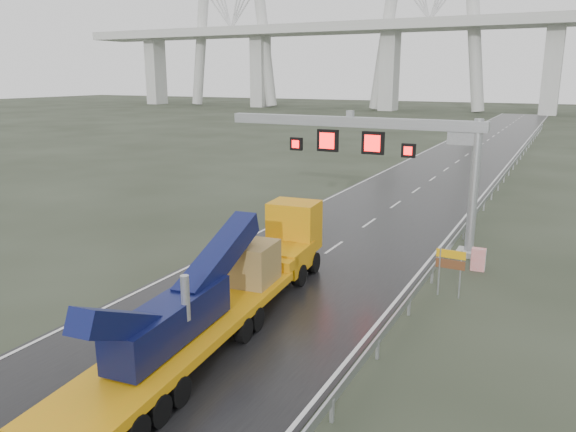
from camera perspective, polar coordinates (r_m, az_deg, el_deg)
The scene contains 7 objects.
ground at distance 18.70m, azimuth -15.11°, elevation -16.30°, with size 400.00×400.00×0.00m, color #272C1F.
road at distance 53.74m, azimuth 14.47°, elevation 3.68°, with size 11.00×200.00×0.02m, color black.
guardrail at distance 42.92m, azimuth 19.51°, elevation 1.70°, with size 0.20×140.00×1.40m, color #93979B, non-canonical shape.
sign_gantry at distance 31.31m, azimuth 9.88°, elevation 7.10°, with size 14.90×1.20×7.42m.
heavy_haul_truck at distance 22.07m, azimuth -5.21°, elevation -6.45°, with size 4.10×17.61×4.10m.
exit_sign_pair at distance 25.06m, azimuth 16.16°, elevation -4.66°, with size 1.25×0.08×2.13m.
striped_barrier at distance 29.06m, azimuth 18.76°, elevation -4.20°, with size 0.67×0.36×1.13m, color red.
Camera 1 is at (11.20, -11.74, 9.31)m, focal length 35.00 mm.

